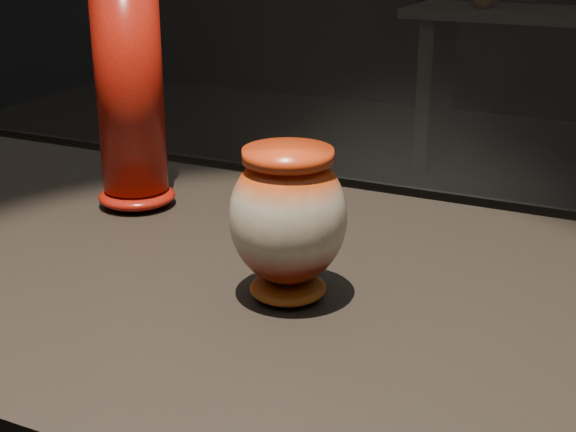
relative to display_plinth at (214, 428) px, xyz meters
The scene contains 3 objects.
display_plinth is the anchor object (origin of this frame).
main_vase 0.41m from the display_plinth, 16.67° to the right, with size 0.19×0.19×0.19m.
tall_vase 0.54m from the display_plinth, 145.35° to the left, with size 0.14×0.14×0.40m.
Camera 1 is at (0.54, -0.87, 1.35)m, focal length 50.00 mm.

